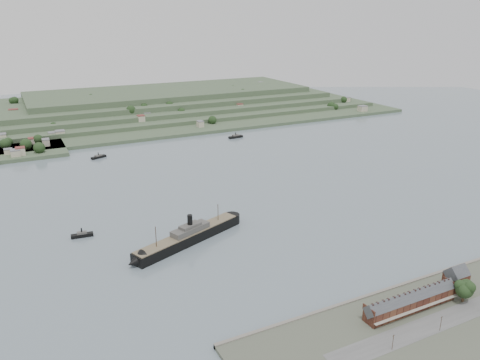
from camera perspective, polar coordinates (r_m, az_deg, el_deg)
name	(u,v)px	position (r m, az deg, el deg)	size (l,w,h in m)	color
ground	(264,200)	(385.01, 2.95, -2.46)	(1400.00, 1400.00, 0.00)	slate
near_shore	(454,326)	(258.79, 24.60, -15.89)	(220.00, 80.00, 2.60)	#4C5142
terrace_row	(411,301)	(258.59, 20.08, -13.71)	(55.60, 9.80, 11.07)	#3F1D16
gabled_building	(456,278)	(285.77, 24.85, -10.74)	(10.40, 10.18, 14.09)	#3F1D16
far_peninsula	(155,106)	(744.35, -10.31, 8.89)	(760.00, 309.00, 30.00)	#3C5035
steamship	(186,238)	(313.65, -6.62, -7.01)	(92.24, 44.24, 23.17)	black
tugboat	(82,235)	(339.49, -18.70, -6.34)	(14.96, 5.47, 6.58)	black
ferry_west	(99,157)	(520.43, -16.86, 2.73)	(17.05, 10.60, 6.21)	black
ferry_east	(236,137)	(582.76, -0.53, 5.32)	(19.04, 6.88, 6.99)	black
fig_tree	(466,289)	(274.08, 25.80, -11.84)	(11.38, 9.86, 12.71)	#3E2C1C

